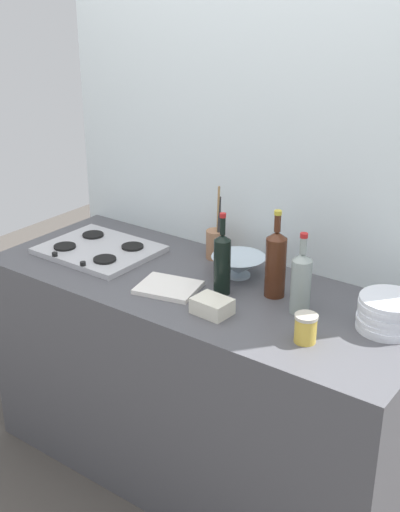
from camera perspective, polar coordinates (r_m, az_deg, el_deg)
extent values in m
plane|color=#47423D|center=(3.14, 0.00, -17.40)|extent=(6.00, 6.00, 0.00)
cube|color=#4C4C51|center=(2.87, 0.00, -10.54)|extent=(1.80, 0.70, 0.90)
cube|color=silver|center=(2.82, 4.59, 6.38)|extent=(1.90, 0.06, 2.46)
cube|color=#B2B2B7|center=(2.96, -8.56, 0.50)|extent=(0.48, 0.39, 0.02)
cylinder|color=black|center=(2.98, -11.38, 0.80)|extent=(0.10, 0.10, 0.01)
cylinder|color=black|center=(2.82, -8.07, -0.28)|extent=(0.10, 0.10, 0.01)
cylinder|color=black|center=(3.09, -9.05, 1.79)|extent=(0.10, 0.10, 0.01)
cylinder|color=black|center=(2.94, -5.74, 0.81)|extent=(0.10, 0.10, 0.01)
cylinder|color=black|center=(2.90, -12.20, 0.15)|extent=(0.02, 0.02, 0.02)
cylinder|color=black|center=(2.79, -9.89, -0.64)|extent=(0.02, 0.02, 0.02)
cylinder|color=white|center=(2.41, 15.53, -5.80)|extent=(0.21, 0.21, 0.01)
cylinder|color=white|center=(2.40, 15.61, -5.51)|extent=(0.21, 0.21, 0.01)
cylinder|color=white|center=(2.40, 15.57, -5.14)|extent=(0.21, 0.21, 0.01)
cylinder|color=white|center=(2.39, 15.76, -4.84)|extent=(0.21, 0.21, 0.01)
cylinder|color=white|center=(2.38, 15.74, -4.54)|extent=(0.21, 0.21, 0.01)
cylinder|color=white|center=(2.38, 15.76, -4.18)|extent=(0.21, 0.21, 0.01)
cylinder|color=white|center=(2.37, 15.77, -3.91)|extent=(0.21, 0.21, 0.01)
cylinder|color=white|center=(2.36, 15.87, -3.58)|extent=(0.21, 0.21, 0.01)
cylinder|color=gray|center=(2.42, 8.53, -2.57)|extent=(0.07, 0.07, 0.20)
cone|color=gray|center=(2.37, 8.69, -0.08)|extent=(0.07, 0.07, 0.03)
cylinder|color=gray|center=(2.35, 8.75, 0.87)|extent=(0.02, 0.02, 0.06)
cylinder|color=#B21E1E|center=(2.34, 8.81, 1.74)|extent=(0.03, 0.03, 0.02)
cylinder|color=#472314|center=(2.52, 6.41, -0.96)|extent=(0.08, 0.08, 0.23)
cone|color=#472314|center=(2.47, 6.54, 1.78)|extent=(0.08, 0.08, 0.03)
cylinder|color=#472314|center=(2.46, 6.59, 2.78)|extent=(0.02, 0.02, 0.06)
cylinder|color=gold|center=(2.44, 6.63, 3.67)|extent=(0.03, 0.03, 0.02)
cylinder|color=black|center=(2.53, 1.89, -0.93)|extent=(0.06, 0.06, 0.22)
cone|color=black|center=(2.48, 1.92, 1.59)|extent=(0.06, 0.06, 0.02)
cylinder|color=black|center=(2.47, 1.94, 2.56)|extent=(0.02, 0.02, 0.07)
cylinder|color=#B21E1E|center=(2.45, 1.95, 3.47)|extent=(0.02, 0.02, 0.02)
cylinder|color=silver|center=(2.72, 3.25, -1.60)|extent=(0.10, 0.10, 0.01)
cone|color=silver|center=(2.70, 3.27, -0.78)|extent=(0.22, 0.22, 0.08)
cube|color=silver|center=(2.41, 1.04, -4.26)|extent=(0.14, 0.11, 0.06)
cylinder|color=#996B4C|center=(2.86, 1.32, 1.00)|extent=(0.08, 0.08, 0.12)
cylinder|color=#262626|center=(2.81, 1.61, 2.81)|extent=(0.02, 0.03, 0.23)
cylinder|color=#997247|center=(2.81, 1.53, 3.23)|extent=(0.01, 0.02, 0.27)
cylinder|color=gold|center=(2.26, 8.92, -6.21)|extent=(0.07, 0.07, 0.09)
cylinder|color=beige|center=(2.23, 9.00, -5.09)|extent=(0.08, 0.08, 0.01)
cube|color=silver|center=(2.60, -2.69, -2.68)|extent=(0.26, 0.23, 0.02)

